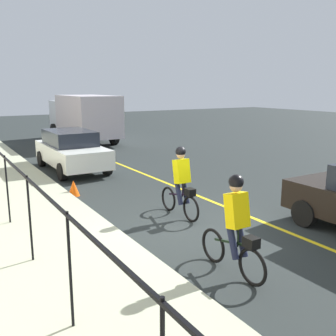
{
  "coord_description": "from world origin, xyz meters",
  "views": [
    {
      "loc": [
        -7.13,
        5.12,
        3.28
      ],
      "look_at": [
        2.09,
        -0.5,
        1.0
      ],
      "focal_mm": 41.34,
      "sensor_mm": 36.0,
      "label": 1
    }
  ],
  "objects_px": {
    "cyclist_follow": "(236,226)",
    "traffic_cone_near": "(74,188)",
    "box_truck_background": "(84,116)",
    "cyclist_lead": "(181,182)",
    "parked_sedan_rear": "(71,150)"
  },
  "relations": [
    {
      "from": "cyclist_lead",
      "to": "traffic_cone_near",
      "type": "distance_m",
      "value": 3.82
    },
    {
      "from": "box_truck_background",
      "to": "traffic_cone_near",
      "type": "bearing_deg",
      "value": 159.26
    },
    {
      "from": "box_truck_background",
      "to": "traffic_cone_near",
      "type": "distance_m",
      "value": 11.98
    },
    {
      "from": "parked_sedan_rear",
      "to": "box_truck_background",
      "type": "xyz_separation_m",
      "value": [
        7.45,
        -3.15,
        0.73
      ]
    },
    {
      "from": "cyclist_follow",
      "to": "box_truck_background",
      "type": "xyz_separation_m",
      "value": [
        17.55,
        -3.44,
        0.64
      ]
    },
    {
      "from": "box_truck_background",
      "to": "cyclist_follow",
      "type": "bearing_deg",
      "value": 169.18
    },
    {
      "from": "cyclist_follow",
      "to": "parked_sedan_rear",
      "type": "xyz_separation_m",
      "value": [
        10.1,
        -0.29,
        -0.09
      ]
    },
    {
      "from": "cyclist_lead",
      "to": "cyclist_follow",
      "type": "relative_size",
      "value": 1.0
    },
    {
      "from": "parked_sedan_rear",
      "to": "box_truck_background",
      "type": "relative_size",
      "value": 0.66
    },
    {
      "from": "box_truck_background",
      "to": "traffic_cone_near",
      "type": "xyz_separation_m",
      "value": [
        -11.12,
        4.27,
        -1.31
      ]
    },
    {
      "from": "parked_sedan_rear",
      "to": "traffic_cone_near",
      "type": "distance_m",
      "value": 3.88
    },
    {
      "from": "cyclist_follow",
      "to": "traffic_cone_near",
      "type": "distance_m",
      "value": 6.52
    },
    {
      "from": "cyclist_lead",
      "to": "box_truck_background",
      "type": "relative_size",
      "value": 0.27
    },
    {
      "from": "cyclist_lead",
      "to": "cyclist_follow",
      "type": "distance_m",
      "value": 3.23
    },
    {
      "from": "cyclist_follow",
      "to": "parked_sedan_rear",
      "type": "relative_size",
      "value": 0.41
    }
  ]
}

